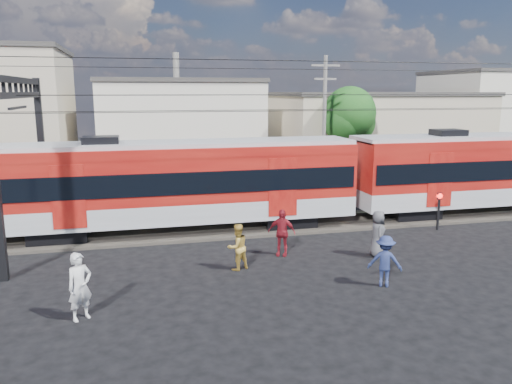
% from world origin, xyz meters
% --- Properties ---
extents(ground, '(120.00, 120.00, 0.00)m').
position_xyz_m(ground, '(0.00, 0.00, 0.00)').
color(ground, black).
rests_on(ground, ground).
extents(track_bed, '(70.00, 3.40, 0.12)m').
position_xyz_m(track_bed, '(0.00, 8.00, 0.06)').
color(track_bed, '#2D2823').
rests_on(track_bed, ground).
extents(rail_near, '(70.00, 0.12, 0.12)m').
position_xyz_m(rail_near, '(0.00, 7.25, 0.18)').
color(rail_near, '#59544C').
rests_on(rail_near, track_bed).
extents(rail_far, '(70.00, 0.12, 0.12)m').
position_xyz_m(rail_far, '(0.00, 8.75, 0.18)').
color(rail_far, '#59544C').
rests_on(rail_far, track_bed).
extents(commuter_train, '(50.30, 3.08, 4.17)m').
position_xyz_m(commuter_train, '(-3.43, 8.00, 2.40)').
color(commuter_train, black).
rests_on(commuter_train, ground).
extents(catenary, '(70.00, 9.30, 7.52)m').
position_xyz_m(catenary, '(-8.65, 8.00, 5.14)').
color(catenary, black).
rests_on(catenary, ground).
extents(building_midwest, '(12.24, 12.24, 7.30)m').
position_xyz_m(building_midwest, '(-2.00, 27.00, 3.66)').
color(building_midwest, beige).
rests_on(building_midwest, ground).
extents(building_mideast, '(16.32, 10.20, 6.30)m').
position_xyz_m(building_mideast, '(14.00, 24.00, 3.16)').
color(building_mideast, '#BDAC90').
rests_on(building_mideast, ground).
extents(building_east, '(10.20, 10.20, 8.30)m').
position_xyz_m(building_east, '(28.00, 28.00, 4.16)').
color(building_east, beige).
rests_on(building_east, ground).
extents(utility_pole_mid, '(1.80, 0.24, 8.50)m').
position_xyz_m(utility_pole_mid, '(6.00, 15.00, 4.53)').
color(utility_pole_mid, slate).
rests_on(utility_pole_mid, ground).
extents(tree_near, '(3.82, 3.64, 6.72)m').
position_xyz_m(tree_near, '(9.19, 18.09, 4.66)').
color(tree_near, '#382619').
rests_on(tree_near, ground).
extents(pedestrian_a, '(0.85, 0.78, 1.96)m').
position_xyz_m(pedestrian_a, '(-7.11, -0.26, 0.98)').
color(pedestrian_a, silver).
rests_on(pedestrian_a, ground).
extents(pedestrian_b, '(1.01, 0.92, 1.70)m').
position_xyz_m(pedestrian_b, '(-2.01, 2.67, 0.85)').
color(pedestrian_b, '#B79239').
rests_on(pedestrian_b, ground).
extents(pedestrian_c, '(1.28, 1.10, 1.72)m').
position_xyz_m(pedestrian_c, '(2.42, -0.01, 0.86)').
color(pedestrian_c, navy).
rests_on(pedestrian_c, ground).
extents(pedestrian_d, '(1.18, 0.91, 1.86)m').
position_xyz_m(pedestrian_d, '(0.00, 3.83, 0.93)').
color(pedestrian_d, maroon).
rests_on(pedestrian_d, ground).
extents(pedestrian_e, '(0.79, 1.01, 1.83)m').
position_xyz_m(pedestrian_e, '(3.61, 2.84, 0.91)').
color(pedestrian_e, '#48484C').
rests_on(pedestrian_e, ground).
extents(crossing_signal, '(0.26, 0.26, 1.78)m').
position_xyz_m(crossing_signal, '(8.12, 5.64, 1.24)').
color(crossing_signal, black).
rests_on(crossing_signal, ground).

